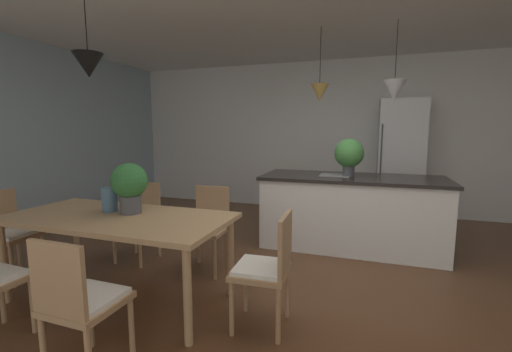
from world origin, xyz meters
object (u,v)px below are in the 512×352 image
Objects in this scene: chair_far_right at (208,225)px; refrigerator at (400,161)px; chair_near_right at (80,301)px; kitchen_island at (351,211)px; chair_far_left at (139,218)px; potted_plant_on_island at (349,154)px; dining_table at (118,223)px; potted_plant_on_table at (130,184)px; chair_kitchen_end at (267,267)px; vase_on_dining_table at (110,200)px; chair_window_end at (9,231)px.

refrigerator reaches higher than chair_far_right.
kitchen_island is (1.39, 2.82, -0.01)m from chair_near_right.
chair_far_left is at bearing 117.82° from chair_near_right.
refrigerator reaches higher than potted_plant_on_island.
chair_far_left is 2.60m from potted_plant_on_island.
dining_table is 0.88× the size of kitchen_island.
refrigerator is 4.21× the size of potted_plant_on_island.
dining_table is 2.72m from potted_plant_on_island.
chair_kitchen_end is at bearing -4.66° from potted_plant_on_table.
dining_table is at bearing -31.50° from vase_on_dining_table.
kitchen_island is (3.15, 2.00, -0.01)m from chair_window_end.
chair_far_right is (0.86, -0.00, 0.00)m from chair_far_left.
refrigerator reaches higher than chair_window_end.
potted_plant_on_table is 0.27m from vase_on_dining_table.
potted_plant_on_island is at bearing -180.00° from kitchen_island.
chair_window_end is (-1.76, 0.82, 0.00)m from chair_near_right.
chair_window_end is at bearing -179.89° from chair_kitchen_end.
chair_window_end is at bearing -147.57° from kitchen_island.
chair_near_right is at bearing -89.94° from chair_far_right.
refrigerator reaches higher than chair_far_left.
chair_far_right is 1.82m from kitchen_island.
potted_plant_on_island is at bearing 48.45° from dining_table.
chair_far_left is 1.94m from chair_kitchen_end.
kitchen_island is 2.78m from vase_on_dining_table.
chair_window_end is 5.27m from refrigerator.
dining_table is 9.02× the size of vase_on_dining_table.
dining_table is 0.99× the size of refrigerator.
chair_near_right is 1.88× the size of potted_plant_on_island.
refrigerator is 4.43× the size of potted_plant_on_table.
chair_far_right and chair_kitchen_end have the same top height.
potted_plant_on_island is (-0.05, -0.00, 0.71)m from kitchen_island.
potted_plant_on_table reaches higher than chair_far_left.
chair_far_left is 4.08× the size of vase_on_dining_table.
vase_on_dining_table reaches higher than chair_far_left.
potted_plant_on_table is (1.39, 0.11, 0.53)m from chair_window_end.
dining_table is 0.35m from potted_plant_on_table.
dining_table is 2.21× the size of chair_kitchen_end.
refrigerator is at bearing 67.37° from kitchen_island.
potted_plant_on_table is at bearing -124.87° from refrigerator.
kitchen_island is at bearing 47.69° from dining_table.
refrigerator is 4.25m from potted_plant_on_table.
potted_plant_on_table is (-0.38, 0.93, 0.53)m from chair_near_right.
refrigerator is (1.15, 3.60, 0.50)m from chair_kitchen_end.
chair_window_end is at bearing 155.16° from chair_near_right.
chair_window_end is 1.88× the size of potted_plant_on_island.
chair_far_right is (-0.00, 1.64, 0.00)m from chair_near_right.
chair_far_right is 1.88× the size of potted_plant_on_island.
chair_near_right is (0.86, -1.64, 0.00)m from chair_far_left.
chair_window_end is (-1.76, -0.82, 0.00)m from chair_far_right.
chair_window_end is 1.23m from vase_on_dining_table.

